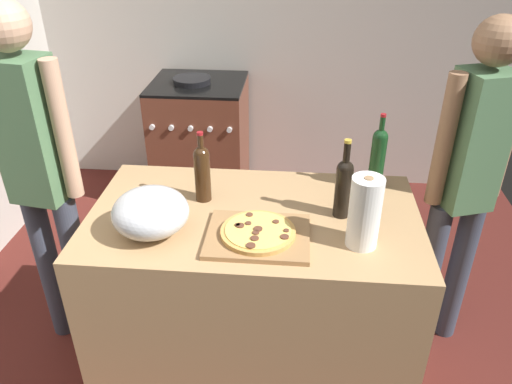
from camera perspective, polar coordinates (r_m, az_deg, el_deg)
name	(u,v)px	position (r m, az deg, el deg)	size (l,w,h in m)	color
ground_plane	(244,283)	(3.18, -1.35, -10.32)	(3.97, 3.37, 0.02)	#511E19
kitchen_wall_rear	(263,19)	(3.92, 0.84, 19.11)	(3.97, 0.10, 2.60)	#BCB7AD
counter	(254,297)	(2.38, -0.22, -11.92)	(1.39, 0.79, 0.92)	tan
cutting_board	(258,236)	(1.95, 0.23, -5.05)	(0.40, 0.32, 0.02)	#9E7247
pizza	(258,232)	(1.94, 0.23, -4.55)	(0.29, 0.29, 0.03)	tan
mixing_bowl	(151,212)	(1.98, -11.93, -2.29)	(0.30, 0.30, 0.18)	#B2B2B7
paper_towel_roll	(365,213)	(1.89, 12.28, -2.30)	(0.12, 0.12, 0.29)	white
wine_bottle_amber	(378,157)	(2.28, 13.72, 3.95)	(0.07, 0.07, 0.36)	#143819
wine_bottle_clear	(202,171)	(2.15, -6.15, 2.42)	(0.07, 0.07, 0.32)	#331E0F
wine_bottle_green	(344,185)	(2.05, 9.96, 0.79)	(0.07, 0.07, 0.34)	black
stove	(201,141)	(3.85, -6.29, 5.75)	(0.67, 0.64, 0.98)	brown
person_in_stripes	(38,166)	(2.46, -23.56, 2.69)	(0.40, 0.23, 1.75)	#383D4C
person_in_red	(466,178)	(2.46, 22.84, 1.49)	(0.36, 0.26, 1.69)	#383D4C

